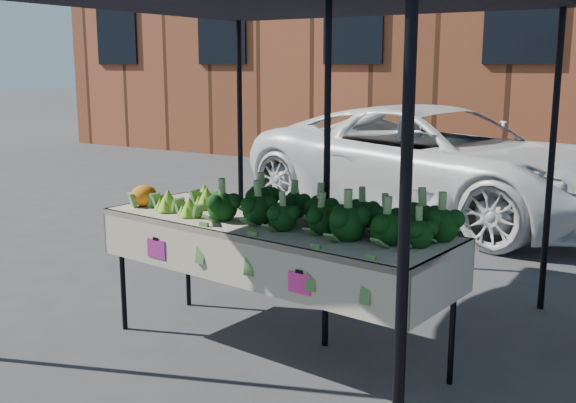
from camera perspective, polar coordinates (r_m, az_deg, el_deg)
The scene contains 7 objects.
ground at distance 4.59m, azimuth -0.55°, elevation -12.91°, with size 90.00×90.00×0.00m, color #363639.
table at distance 4.49m, azimuth -1.36°, elevation -7.34°, with size 2.47×1.05×0.90m.
canopy at distance 4.67m, azimuth -0.02°, elevation 5.00°, with size 3.16×3.16×2.74m, color black, non-canonical shape.
broccoli_heap at distance 4.16m, azimuth 3.29°, elevation -0.61°, with size 1.59×0.56×0.25m, color black.
romanesco_cluster at distance 4.76m, azimuth -7.88°, elevation 0.46°, with size 0.42×0.56×0.19m, color #8DB12D.
cauliflower_pair at distance 4.95m, azimuth -11.94°, elevation 0.63°, with size 0.19×0.19×0.17m, color orange.
vehicle at distance 8.69m, azimuth 12.82°, elevation 15.13°, with size 2.31×1.39×5.00m, color white.
Camera 1 is at (2.25, -3.53, 1.89)m, focal length 42.52 mm.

